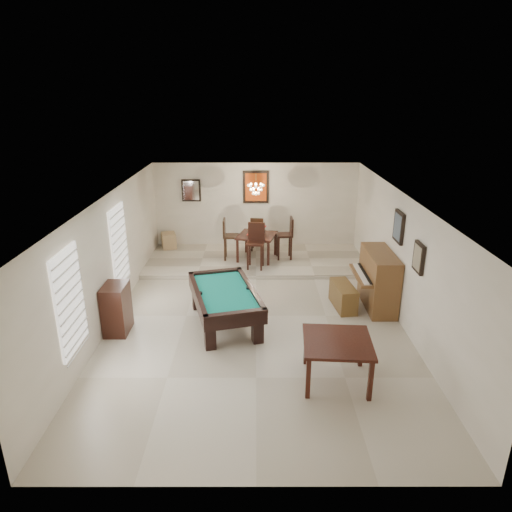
{
  "coord_description": "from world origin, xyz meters",
  "views": [
    {
      "loc": [
        -0.01,
        -8.77,
        4.55
      ],
      "look_at": [
        0.0,
        0.6,
        1.15
      ],
      "focal_mm": 32.0,
      "sensor_mm": 36.0,
      "label": 1
    }
  ],
  "objects_px": {
    "flower_vase": "(257,227)",
    "dining_chair_south": "(255,246)",
    "corner_bench": "(169,240)",
    "dining_chair_north": "(257,233)",
    "pool_table": "(225,308)",
    "chandelier": "(256,185)",
    "piano_bench": "(343,296)",
    "dining_table": "(257,245)",
    "upright_piano": "(372,280)",
    "dining_chair_east": "(284,238)",
    "dining_chair_west": "(231,239)",
    "square_table": "(336,361)",
    "apothecary_chest": "(117,309)"
  },
  "relations": [
    {
      "from": "flower_vase",
      "to": "dining_chair_south",
      "type": "relative_size",
      "value": 0.18
    },
    {
      "from": "square_table",
      "to": "chandelier",
      "type": "relative_size",
      "value": 1.83
    },
    {
      "from": "dining_table",
      "to": "flower_vase",
      "type": "xyz_separation_m",
      "value": [
        0.0,
        0.0,
        0.52
      ]
    },
    {
      "from": "pool_table",
      "to": "corner_bench",
      "type": "xyz_separation_m",
      "value": [
        -1.97,
        4.55,
        -0.02
      ]
    },
    {
      "from": "dining_chair_north",
      "to": "dining_chair_east",
      "type": "height_order",
      "value": "dining_chair_east"
    },
    {
      "from": "flower_vase",
      "to": "corner_bench",
      "type": "height_order",
      "value": "flower_vase"
    },
    {
      "from": "apothecary_chest",
      "to": "dining_chair_south",
      "type": "height_order",
      "value": "dining_chair_south"
    },
    {
      "from": "dining_chair_north",
      "to": "dining_chair_east",
      "type": "relative_size",
      "value": 0.86
    },
    {
      "from": "piano_bench",
      "to": "dining_table",
      "type": "bearing_deg",
      "value": 124.08
    },
    {
      "from": "dining_table",
      "to": "dining_chair_east",
      "type": "bearing_deg",
      "value": 2.73
    },
    {
      "from": "upright_piano",
      "to": "dining_chair_south",
      "type": "height_order",
      "value": "dining_chair_south"
    },
    {
      "from": "upright_piano",
      "to": "flower_vase",
      "type": "xyz_separation_m",
      "value": [
        -2.53,
        2.76,
        0.42
      ]
    },
    {
      "from": "piano_bench",
      "to": "dining_chair_south",
      "type": "height_order",
      "value": "dining_chair_south"
    },
    {
      "from": "upright_piano",
      "to": "piano_bench",
      "type": "height_order",
      "value": "upright_piano"
    },
    {
      "from": "flower_vase",
      "to": "dining_chair_west",
      "type": "height_order",
      "value": "dining_chair_west"
    },
    {
      "from": "upright_piano",
      "to": "dining_chair_east",
      "type": "bearing_deg",
      "value": 122.31
    },
    {
      "from": "chandelier",
      "to": "flower_vase",
      "type": "bearing_deg",
      "value": 60.12
    },
    {
      "from": "dining_chair_west",
      "to": "chandelier",
      "type": "distance_m",
      "value": 1.66
    },
    {
      "from": "square_table",
      "to": "dining_chair_north",
      "type": "height_order",
      "value": "dining_chair_north"
    },
    {
      "from": "piano_bench",
      "to": "flower_vase",
      "type": "relative_size",
      "value": 4.4
    },
    {
      "from": "dining_table",
      "to": "dining_chair_south",
      "type": "bearing_deg",
      "value": -93.07
    },
    {
      "from": "square_table",
      "to": "dining_chair_east",
      "type": "bearing_deg",
      "value": 95.37
    },
    {
      "from": "chandelier",
      "to": "dining_table",
      "type": "bearing_deg",
      "value": 60.12
    },
    {
      "from": "piano_bench",
      "to": "square_table",
      "type": "bearing_deg",
      "value": -102.7
    },
    {
      "from": "flower_vase",
      "to": "dining_table",
      "type": "bearing_deg",
      "value": 180.0
    },
    {
      "from": "dining_chair_west",
      "to": "dining_chair_east",
      "type": "xyz_separation_m",
      "value": [
        1.47,
        0.05,
        0.01
      ]
    },
    {
      "from": "corner_bench",
      "to": "pool_table",
      "type": "bearing_deg",
      "value": -66.59
    },
    {
      "from": "pool_table",
      "to": "square_table",
      "type": "xyz_separation_m",
      "value": [
        1.95,
        -1.98,
        0.01
      ]
    },
    {
      "from": "dining_chair_north",
      "to": "pool_table",
      "type": "bearing_deg",
      "value": 87.68
    },
    {
      "from": "chandelier",
      "to": "pool_table",
      "type": "bearing_deg",
      "value": -100.2
    },
    {
      "from": "pool_table",
      "to": "flower_vase",
      "type": "bearing_deg",
      "value": 64.7
    },
    {
      "from": "apothecary_chest",
      "to": "corner_bench",
      "type": "xyz_separation_m",
      "value": [
        0.15,
        4.86,
        -0.16
      ]
    },
    {
      "from": "dining_chair_south",
      "to": "dining_chair_east",
      "type": "distance_m",
      "value": 1.1
    },
    {
      "from": "square_table",
      "to": "dining_chair_south",
      "type": "xyz_separation_m",
      "value": [
        -1.33,
        4.86,
        0.34
      ]
    },
    {
      "from": "corner_bench",
      "to": "apothecary_chest",
      "type": "bearing_deg",
      "value": -91.78
    },
    {
      "from": "square_table",
      "to": "upright_piano",
      "type": "distance_m",
      "value": 3.09
    },
    {
      "from": "flower_vase",
      "to": "dining_chair_west",
      "type": "distance_m",
      "value": 0.79
    },
    {
      "from": "square_table",
      "to": "upright_piano",
      "type": "bearing_deg",
      "value": 66.25
    },
    {
      "from": "flower_vase",
      "to": "dining_chair_east",
      "type": "bearing_deg",
      "value": 2.73
    },
    {
      "from": "apothecary_chest",
      "to": "corner_bench",
      "type": "height_order",
      "value": "apothecary_chest"
    },
    {
      "from": "dining_table",
      "to": "dining_chair_east",
      "type": "relative_size",
      "value": 0.85
    },
    {
      "from": "upright_piano",
      "to": "flower_vase",
      "type": "relative_size",
      "value": 6.88
    },
    {
      "from": "dining_table",
      "to": "corner_bench",
      "type": "bearing_deg",
      "value": 160.09
    },
    {
      "from": "flower_vase",
      "to": "dining_chair_east",
      "type": "xyz_separation_m",
      "value": [
        0.76,
        0.04,
        -0.35
      ]
    },
    {
      "from": "square_table",
      "to": "upright_piano",
      "type": "xyz_separation_m",
      "value": [
        1.24,
        2.82,
        0.25
      ]
    },
    {
      "from": "dining_chair_east",
      "to": "corner_bench",
      "type": "relative_size",
      "value": 2.37
    },
    {
      "from": "dining_chair_north",
      "to": "corner_bench",
      "type": "distance_m",
      "value": 2.67
    },
    {
      "from": "piano_bench",
      "to": "pool_table",
      "type": "bearing_deg",
      "value": -163.37
    },
    {
      "from": "square_table",
      "to": "dining_chair_south",
      "type": "height_order",
      "value": "dining_chair_south"
    },
    {
      "from": "dining_chair_south",
      "to": "corner_bench",
      "type": "height_order",
      "value": "dining_chair_south"
    }
  ]
}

